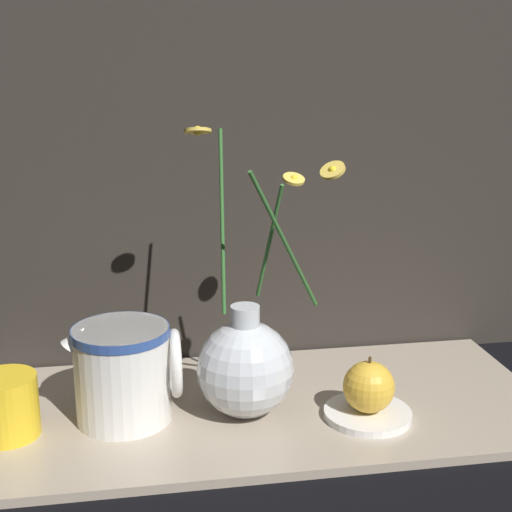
{
  "coord_description": "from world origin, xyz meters",
  "views": [
    {
      "loc": [
        -0.16,
        -0.89,
        0.47
      ],
      "look_at": [
        -0.01,
        0.0,
        0.22
      ],
      "focal_mm": 50.0,
      "sensor_mm": 36.0,
      "label": 1
    }
  ],
  "objects_px": {
    "vase_with_flowers": "(245,365)",
    "yellow_mug": "(4,406)",
    "orange_fruit": "(369,387)",
    "ceramic_pitcher": "(124,369)"
  },
  "relations": [
    {
      "from": "orange_fruit",
      "to": "yellow_mug",
      "type": "bearing_deg",
      "value": 176.22
    },
    {
      "from": "ceramic_pitcher",
      "to": "vase_with_flowers",
      "type": "bearing_deg",
      "value": -4.56
    },
    {
      "from": "vase_with_flowers",
      "to": "yellow_mug",
      "type": "relative_size",
      "value": 4.23
    },
    {
      "from": "vase_with_flowers",
      "to": "orange_fruit",
      "type": "distance_m",
      "value": 0.17
    },
    {
      "from": "vase_with_flowers",
      "to": "orange_fruit",
      "type": "bearing_deg",
      "value": -13.54
    },
    {
      "from": "yellow_mug",
      "to": "orange_fruit",
      "type": "distance_m",
      "value": 0.47
    },
    {
      "from": "yellow_mug",
      "to": "vase_with_flowers",
      "type": "bearing_deg",
      "value": 1.37
    },
    {
      "from": "vase_with_flowers",
      "to": "orange_fruit",
      "type": "relative_size",
      "value": 5.01
    },
    {
      "from": "ceramic_pitcher",
      "to": "orange_fruit",
      "type": "height_order",
      "value": "ceramic_pitcher"
    },
    {
      "from": "vase_with_flowers",
      "to": "yellow_mug",
      "type": "distance_m",
      "value": 0.31
    }
  ]
}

